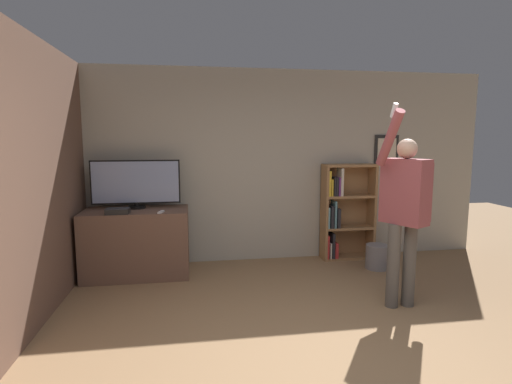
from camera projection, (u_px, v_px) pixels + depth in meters
name	position (u px, v px, depth m)	size (l,w,h in m)	color
ground_plane	(325.00, 379.00, 2.91)	(14.00, 14.00, 0.00)	#93704C
wall_back	(259.00, 166.00, 5.67)	(6.69, 0.09, 2.70)	#B2AD9E
wall_side_brick	(40.00, 180.00, 3.81)	(0.06, 4.57, 2.70)	brown
tv_ledge	(137.00, 243.00, 5.09)	(1.29, 0.69, 0.85)	brown
television	(136.00, 183.00, 5.10)	(1.11, 0.22, 0.62)	black
game_console	(118.00, 211.00, 4.77)	(0.27, 0.18, 0.06)	black
remote_loose	(161.00, 212.00, 4.83)	(0.08, 0.14, 0.02)	white
bookshelf	(343.00, 212.00, 5.77)	(0.76, 0.28, 1.38)	#997047
person	(405.00, 206.00, 4.04)	(0.60, 0.58, 2.07)	#56514C
waste_bin	(377.00, 257.00, 5.37)	(0.30, 0.30, 0.32)	gray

